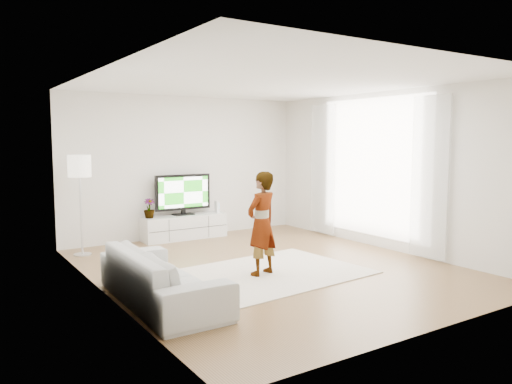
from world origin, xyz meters
TOP-DOWN VIEW (x-y plane):
  - floor at (0.00, 0.00)m, footprint 6.00×6.00m
  - ceiling at (0.00, 0.00)m, footprint 6.00×6.00m
  - wall_left at (-2.50, 0.00)m, footprint 0.02×6.00m
  - wall_right at (2.50, 0.00)m, footprint 0.02×6.00m
  - wall_back at (0.00, 3.00)m, footprint 5.00×0.02m
  - wall_front at (0.00, -3.00)m, footprint 5.00×0.02m
  - window at (2.48, 0.30)m, footprint 0.01×2.60m
  - curtain_near at (2.40, -1.00)m, footprint 0.04×0.70m
  - curtain_far at (2.40, 1.60)m, footprint 0.04×0.70m
  - media_console at (-0.15, 2.76)m, footprint 1.68×0.48m
  - television at (-0.15, 2.79)m, footprint 1.15×0.23m
  - game_console at (0.58, 2.76)m, footprint 0.08×0.17m
  - potted_plant at (-0.87, 2.77)m, footprint 0.21×0.21m
  - rug at (-0.24, -0.28)m, footprint 2.93×2.22m
  - player at (-0.35, -0.29)m, footprint 0.62×0.50m
  - sofa at (-2.02, -0.65)m, footprint 0.89×2.22m
  - floor_lamp at (-2.20, 2.42)m, footprint 0.38×0.38m

SIDE VIEW (x-z plane):
  - floor at x=0.00m, z-range 0.00..0.00m
  - rug at x=-0.24m, z-range 0.00..0.01m
  - media_console at x=-0.15m, z-range 0.00..0.47m
  - sofa at x=-2.02m, z-range 0.00..0.65m
  - game_console at x=0.58m, z-range 0.47..0.70m
  - potted_plant at x=-0.87m, z-range 0.47..0.84m
  - player at x=-0.35m, z-range 0.01..1.50m
  - television at x=-0.15m, z-range 0.51..1.30m
  - curtain_near at x=2.40m, z-range 0.05..2.65m
  - curtain_far at x=2.40m, z-range 0.05..2.65m
  - wall_left at x=-2.50m, z-range 0.00..2.80m
  - wall_right at x=2.50m, z-range 0.00..2.80m
  - wall_back at x=0.00m, z-range 0.00..2.80m
  - wall_front at x=0.00m, z-range 0.00..2.80m
  - floor_lamp at x=-2.20m, z-range 0.59..2.28m
  - window at x=2.48m, z-range 0.20..2.70m
  - ceiling at x=0.00m, z-range 2.80..2.80m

